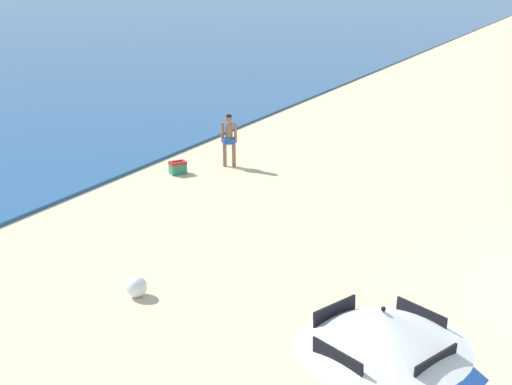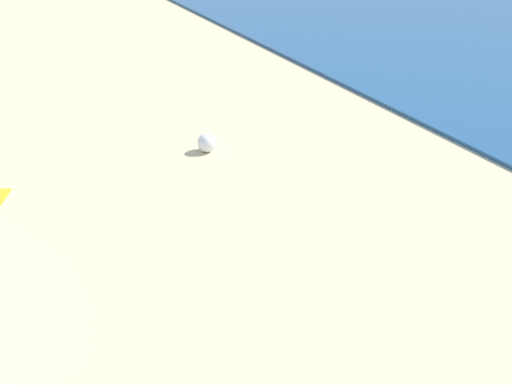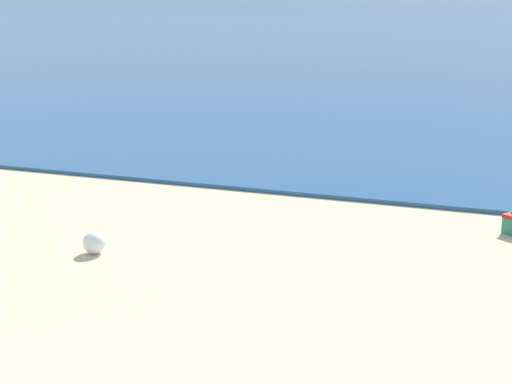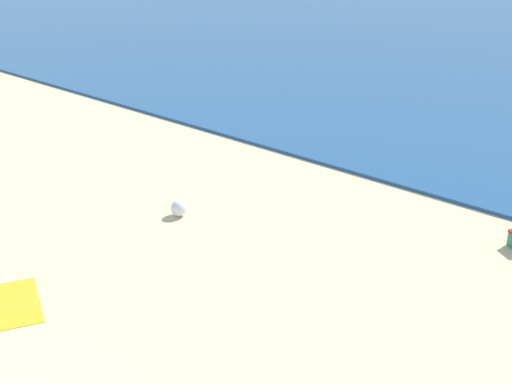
# 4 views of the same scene
# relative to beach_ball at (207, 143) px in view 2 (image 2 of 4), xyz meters

# --- Properties ---
(beach_ball) EXTENTS (0.41, 0.41, 0.41)m
(beach_ball) POSITION_rel_beach_ball_xyz_m (0.00, 0.00, 0.00)
(beach_ball) COLOR white
(beach_ball) RESTS_ON ground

